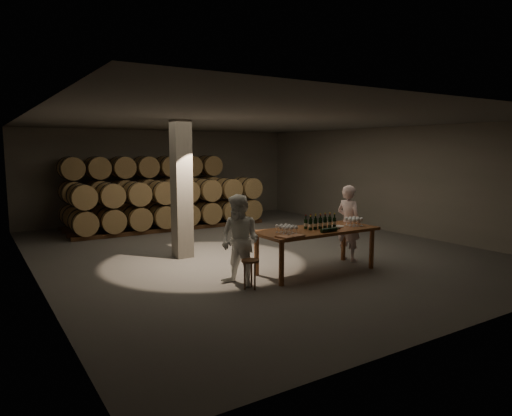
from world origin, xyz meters
TOP-DOWN VIEW (x-y plane):
  - room at (-1.80, 0.20)m, footprint 12.00×12.00m
  - tasting_table at (0.00, -2.50)m, footprint 2.60×1.10m
  - barrel_stack_back at (-0.96, 5.20)m, footprint 5.48×0.95m
  - barrel_stack_front at (-0.57, 3.80)m, footprint 6.26×0.95m
  - bottle_cluster at (0.14, -2.47)m, footprint 0.72×0.22m
  - lying_bottles at (-0.00, -2.91)m, footprint 0.49×0.09m
  - glass_cluster_left at (-0.78, -2.54)m, footprint 0.30×0.41m
  - glass_cluster_right at (0.96, -2.61)m, footprint 0.31×0.31m
  - plate at (0.57, -2.52)m, footprint 0.26×0.26m
  - notebook_near at (-0.86, -2.95)m, footprint 0.27×0.23m
  - notebook_corner at (-1.08, -2.90)m, footprint 0.29×0.34m
  - pen at (-0.68, -2.95)m, footprint 0.12×0.03m
  - stool at (-1.77, -2.78)m, footprint 0.32×0.32m
  - person_man at (1.26, -2.14)m, footprint 0.50×0.68m
  - person_woman at (-1.83, -2.51)m, footprint 0.92×1.02m

SIDE VIEW (x-z plane):
  - stool at x=-1.77m, z-range 0.17..0.71m
  - tasting_table at x=0.00m, z-range 0.35..1.25m
  - barrel_stack_front at x=-0.57m, z-range 0.04..1.61m
  - person_woman at x=-1.83m, z-range 0.00..1.71m
  - person_man at x=1.26m, z-range 0.00..1.73m
  - pen at x=-0.68m, z-range 0.90..0.91m
  - plate at x=0.57m, z-range 0.90..0.92m
  - notebook_corner at x=-1.08m, z-range 0.90..0.93m
  - notebook_near at x=-0.86m, z-range 0.90..0.93m
  - lying_bottles at x=0.00m, z-range 0.90..0.99m
  - bottle_cluster at x=0.14m, z-range 0.86..1.16m
  - glass_cluster_left at x=-0.78m, z-range 0.93..1.09m
  - glass_cluster_right at x=0.96m, z-range 0.94..1.13m
  - barrel_stack_back at x=-0.96m, z-range 0.04..2.35m
  - room at x=-1.80m, z-range -4.40..7.60m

